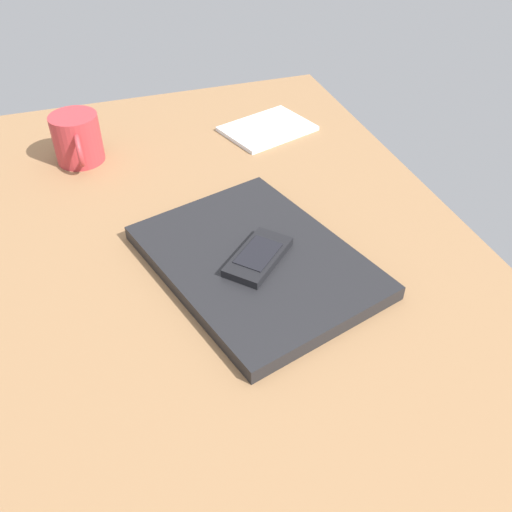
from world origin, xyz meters
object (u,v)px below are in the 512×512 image
object	(u,v)px
laptop_closed	(256,261)
coffee_mug	(77,139)
notepad	(267,129)
cell_phone_on_laptop	(258,257)

from	to	relation	value
laptop_closed	coffee_mug	size ratio (longest dim) A/B	2.84
coffee_mug	notepad	world-z (taller)	coffee_mug
laptop_closed	coffee_mug	world-z (taller)	coffee_mug
coffee_mug	notepad	xyz separation A→B (cm)	(-0.30, 35.99, -3.96)
coffee_mug	notepad	size ratio (longest dim) A/B	0.71
laptop_closed	notepad	xyz separation A→B (cm)	(-38.59, 15.29, -0.66)
cell_phone_on_laptop	laptop_closed	bearing A→B (deg)	178.19
cell_phone_on_laptop	coffee_mug	bearing A→B (deg)	-152.29
laptop_closed	notepad	size ratio (longest dim) A/B	2.01
cell_phone_on_laptop	coffee_mug	size ratio (longest dim) A/B	1.00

